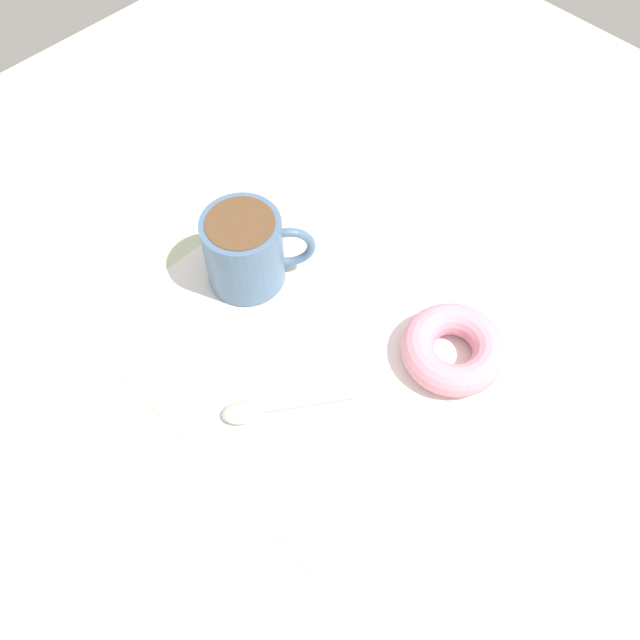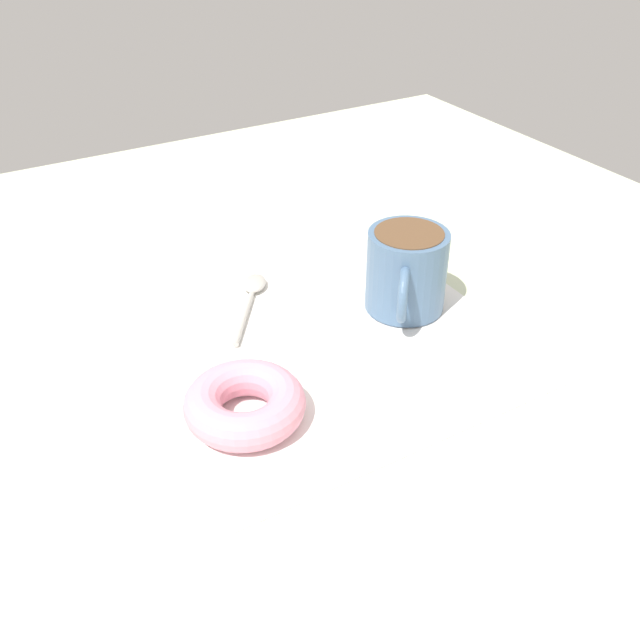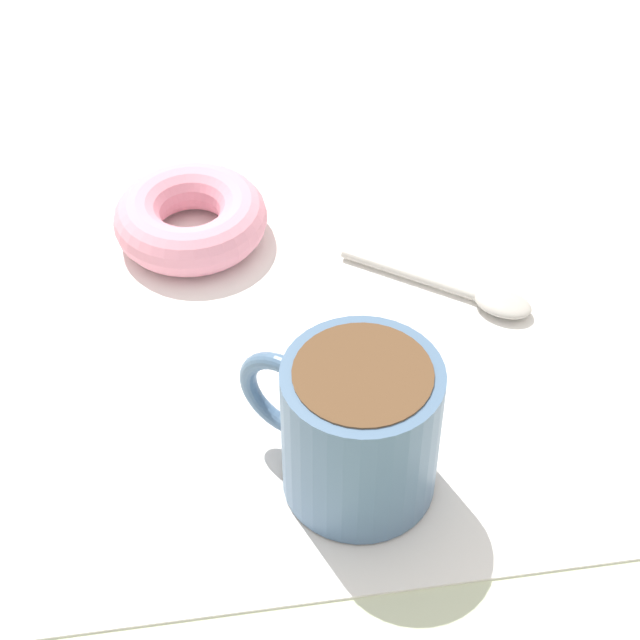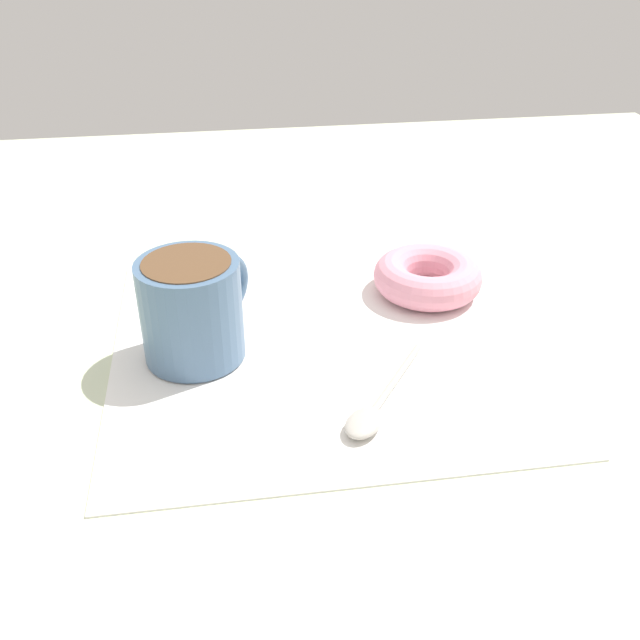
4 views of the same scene
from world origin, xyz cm
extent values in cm
cube|color=beige|center=(0.00, 0.00, -1.00)|extent=(120.00, 120.00, 2.00)
cube|color=white|center=(-1.66, 2.67, 0.15)|extent=(33.84, 33.84, 0.30)
cylinder|color=slate|center=(-2.16, 12.86, 4.41)|extent=(7.96, 7.96, 8.22)
cylinder|color=brown|center=(-2.16, 12.86, 8.32)|extent=(6.76, 6.76, 0.60)
torus|color=slate|center=(1.25, 10.03, 4.41)|extent=(4.81, 4.20, 5.50)
torus|color=pink|center=(5.16, -8.37, 1.87)|extent=(9.97, 9.97, 3.14)
ellipsoid|color=#B7B2A8|center=(-13.14, 1.33, 0.75)|extent=(4.32, 4.04, 0.90)
cylinder|color=#B7B2A8|center=(-8.31, -2.09, 0.58)|extent=(8.37, 6.15, 0.56)
camera|label=1|loc=(-28.07, -23.74, 59.92)|focal=40.00mm
camera|label=2|loc=(46.18, -25.27, 39.76)|focal=40.00mm
camera|label=3|loc=(4.92, 46.32, 45.51)|focal=60.00mm
camera|label=4|loc=(-50.62, 10.04, 32.66)|focal=40.00mm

